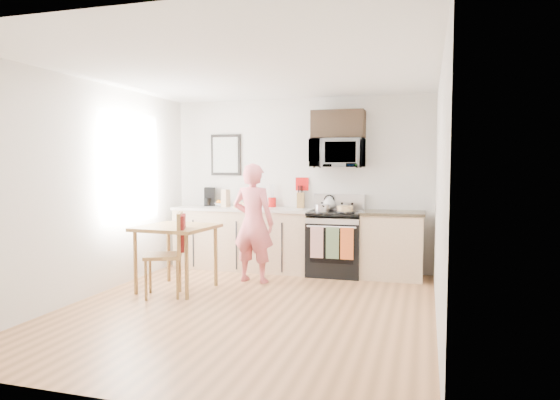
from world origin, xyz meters
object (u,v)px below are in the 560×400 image
(range, at_px, (336,245))
(cake, at_px, (345,209))
(microwave, at_px, (338,153))
(chair, at_px, (175,242))
(person, at_px, (253,223))
(dining_table, at_px, (176,233))

(range, distance_m, cake, 0.57)
(microwave, bearing_deg, chair, -132.37)
(microwave, relative_size, chair, 0.74)
(person, relative_size, dining_table, 1.84)
(cake, bearing_deg, dining_table, -145.62)
(dining_table, bearing_deg, cake, 34.38)
(microwave, distance_m, dining_table, 2.58)
(range, height_order, microwave, microwave)
(range, xyz_separation_m, person, (-1.00, -0.75, 0.37))
(cake, bearing_deg, range, 139.69)
(range, bearing_deg, cake, -40.31)
(microwave, bearing_deg, range, -89.94)
(dining_table, bearing_deg, chair, -65.14)
(microwave, xyz_separation_m, person, (-1.00, -0.86, -0.95))
(microwave, height_order, chair, microwave)
(cake, bearing_deg, chair, -138.81)
(dining_table, xyz_separation_m, cake, (1.93, 1.32, 0.24))
(range, relative_size, chair, 1.14)
(microwave, distance_m, person, 1.62)
(person, height_order, chair, person)
(range, bearing_deg, person, -142.91)
(range, xyz_separation_m, dining_table, (-1.78, -1.45, 0.29))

